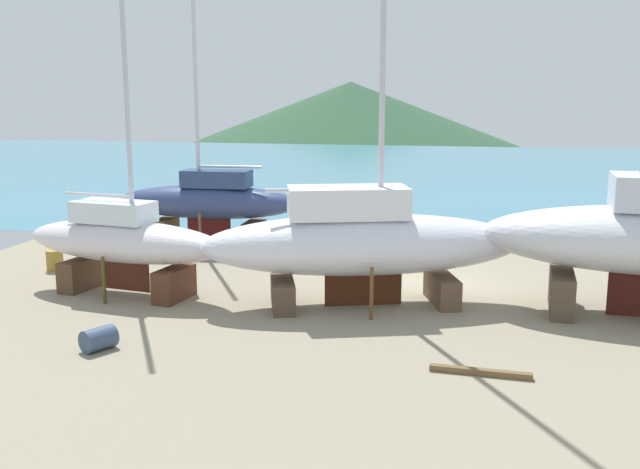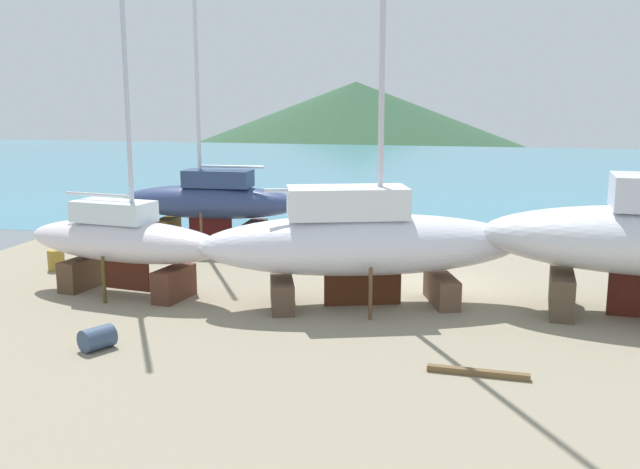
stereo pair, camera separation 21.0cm
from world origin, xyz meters
name	(u,v)px [view 1 (the left image)]	position (x,y,z in m)	size (l,w,h in m)	color
ground_plane	(435,312)	(0.00, -3.48, 0.00)	(38.63, 38.63, 0.00)	gray
sea_water	(463,173)	(0.00, 39.05, 0.00)	(152.34, 65.75, 0.01)	teal
headland_hill	(350,125)	(-26.68, 134.61, 0.00)	(101.16, 101.16, 19.02)	#2D4F34
sailboat_small_center	(209,202)	(-10.33, 3.98, 2.13)	(8.27, 2.53, 14.14)	brown
sailboat_far_slipway	(362,241)	(-2.39, -3.20, 2.15)	(10.87, 5.95, 18.68)	brown
sailboat_large_starboard	(124,241)	(-10.55, -3.59, 1.87)	(7.86, 3.29, 12.20)	#532F20
worker	(296,246)	(-5.78, 1.48, 0.86)	(0.25, 0.45, 1.65)	maroon
barrel_tipped_right	(99,339)	(-8.66, -8.87, 0.31)	(0.62, 0.62, 0.88)	#374966
barrel_rust_mid	(55,260)	(-14.88, -1.02, 0.40)	(0.64, 0.64, 0.80)	olive
timber_plank_far	(480,372)	(1.40, -8.53, 0.08)	(2.48, 0.19, 0.16)	brown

